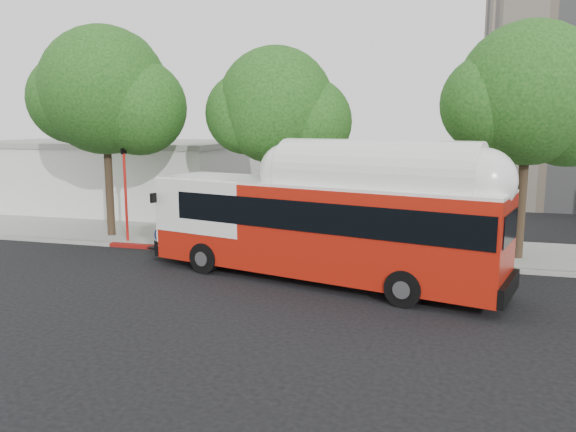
# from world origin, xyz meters

# --- Properties ---
(ground) EXTENTS (120.00, 120.00, 0.00)m
(ground) POSITION_xyz_m (0.00, 0.00, 0.00)
(ground) COLOR black
(ground) RESTS_ON ground
(sidewalk) EXTENTS (60.00, 5.00, 0.15)m
(sidewalk) POSITION_xyz_m (0.00, 6.50, 0.07)
(sidewalk) COLOR gray
(sidewalk) RESTS_ON ground
(curb_strip) EXTENTS (60.00, 0.30, 0.15)m
(curb_strip) POSITION_xyz_m (0.00, 3.90, 0.07)
(curb_strip) COLOR gray
(curb_strip) RESTS_ON ground
(red_curb_segment) EXTENTS (10.00, 0.32, 0.16)m
(red_curb_segment) POSITION_xyz_m (-3.00, 3.90, 0.08)
(red_curb_segment) COLOR maroon
(red_curb_segment) RESTS_ON ground
(street_tree_left) EXTENTS (6.67, 5.80, 9.74)m
(street_tree_left) POSITION_xyz_m (-8.53, 5.56, 6.60)
(street_tree_left) COLOR #2D2116
(street_tree_left) RESTS_ON ground
(street_tree_mid) EXTENTS (5.75, 5.00, 8.62)m
(street_tree_mid) POSITION_xyz_m (-0.59, 6.06, 5.91)
(street_tree_mid) COLOR #2D2116
(street_tree_mid) RESTS_ON ground
(street_tree_right) EXTENTS (6.21, 5.40, 9.18)m
(street_tree_right) POSITION_xyz_m (9.44, 5.86, 6.26)
(street_tree_right) COLOR #2D2116
(street_tree_right) RESTS_ON ground
(low_commercial_bldg) EXTENTS (16.20, 10.20, 4.25)m
(low_commercial_bldg) POSITION_xyz_m (-14.00, 14.00, 2.15)
(low_commercial_bldg) COLOR silver
(low_commercial_bldg) RESTS_ON ground
(transit_bus) EXTENTS (13.38, 5.72, 3.91)m
(transit_bus) POSITION_xyz_m (2.09, 0.99, 1.83)
(transit_bus) COLOR #AD190C
(transit_bus) RESTS_ON ground
(signal_pole) EXTENTS (0.12, 0.41, 4.29)m
(signal_pole) POSITION_xyz_m (-7.54, 4.51, 2.20)
(signal_pole) COLOR red
(signal_pole) RESTS_ON ground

